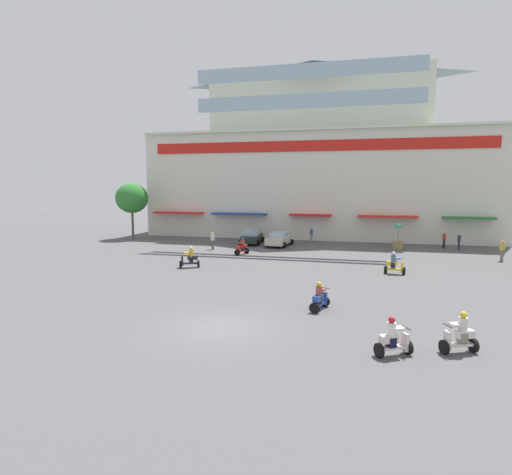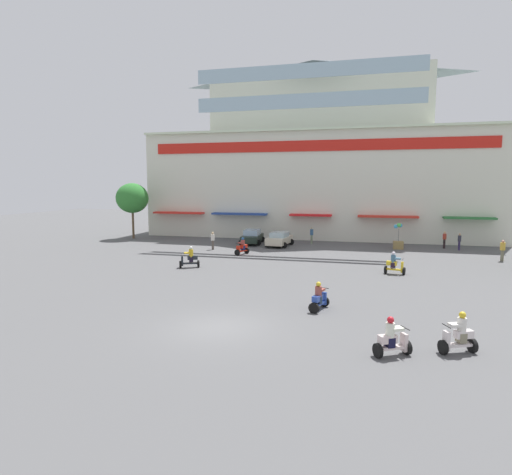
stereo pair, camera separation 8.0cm
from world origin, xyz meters
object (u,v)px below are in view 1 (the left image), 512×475
plaza_tree_0 (132,198)px  parked_car_1 (279,239)px  pedestrian_4 (444,239)px  pedestrian_3 (459,240)px  scooter_rider_1 (460,336)px  pedestrian_0 (213,239)px  balloon_vendor_cart (398,239)px  scooter_rider_5 (190,259)px  pedestrian_2 (502,249)px  scooter_rider_3 (393,340)px  scooter_rider_2 (242,247)px  parked_car_0 (252,237)px  scooter_rider_4 (395,265)px  scooter_rider_0 (320,298)px  pedestrian_1 (311,234)px

plaza_tree_0 → parked_car_1: size_ratio=1.48×
pedestrian_4 → pedestrian_3: bearing=-39.3°
plaza_tree_0 → scooter_rider_1: plaza_tree_0 is taller
pedestrian_0 → balloon_vendor_cart: bearing=15.7°
scooter_rider_5 → pedestrian_2: size_ratio=0.93×
scooter_rider_1 → balloon_vendor_cart: balloon_vendor_cart is taller
scooter_rider_1 → scooter_rider_3: scooter_rider_1 is taller
parked_car_1 → scooter_rider_2: 6.23m
parked_car_0 → scooter_rider_1: (14.96, -26.35, -0.10)m
scooter_rider_4 → balloon_vendor_cart: (0.88, 12.15, 0.33)m
scooter_rider_5 → parked_car_0: bearing=85.6°
parked_car_1 → scooter_rider_0: 22.12m
parked_car_1 → pedestrian_0: (-5.56, -3.81, 0.24)m
pedestrian_2 → scooter_rider_0: bearing=-125.7°
plaza_tree_0 → scooter_rider_3: size_ratio=4.23×
scooter_rider_0 → pedestrian_4: 25.42m
scooter_rider_4 → pedestrian_1: bearing=118.7°
scooter_rider_1 → pedestrian_4: size_ratio=0.96×
scooter_rider_1 → pedestrian_3: (4.73, 27.00, 0.28)m
scooter_rider_2 → scooter_rider_5: scooter_rider_5 is taller
scooter_rider_4 → balloon_vendor_cart: bearing=85.9°
scooter_rider_2 → pedestrian_3: size_ratio=0.99×
scooter_rider_0 → parked_car_0: bearing=113.1°
parked_car_1 → scooter_rider_3: scooter_rider_3 is taller
parked_car_1 → scooter_rider_5: size_ratio=2.65×
parked_car_0 → pedestrian_0: 5.39m
balloon_vendor_cart → pedestrian_2: bearing=-31.6°
pedestrian_1 → pedestrian_3: bearing=-3.6°
parked_car_0 → parked_car_1: bearing=-17.4°
scooter_rider_1 → pedestrian_1: size_ratio=0.90×
scooter_rider_3 → pedestrian_2: (9.30, 22.50, 0.36)m
scooter_rider_0 → pedestrian_0: 21.09m
pedestrian_1 → pedestrian_2: pedestrian_1 is taller
plaza_tree_0 → pedestrian_3: 34.00m
scooter_rider_5 → scooter_rider_4: bearing=5.5°
scooter_rider_5 → pedestrian_1: bearing=65.3°
pedestrian_4 → balloon_vendor_cart: bearing=-159.3°
pedestrian_0 → pedestrian_2: pedestrian_2 is taller
parked_car_1 → pedestrian_0: 6.75m
scooter_rider_5 → pedestrian_3: (20.74, 14.22, 0.27)m
pedestrian_1 → pedestrian_4: size_ratio=1.06×
plaza_tree_0 → pedestrian_4: 32.86m
parked_car_0 → parked_car_1: (3.04, -0.96, -0.03)m
pedestrian_2 → balloon_vendor_cart: (-7.64, 4.71, 0.02)m
scooter_rider_4 → pedestrian_3: (6.31, 12.83, 0.27)m
pedestrian_1 → pedestrian_2: 17.19m
scooter_rider_5 → pedestrian_4: size_ratio=0.97×
pedestrian_0 → pedestrian_3: pedestrian_0 is taller
parked_car_0 → pedestrian_4: pedestrian_4 is taller
balloon_vendor_cart → scooter_rider_2: bearing=-153.0°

